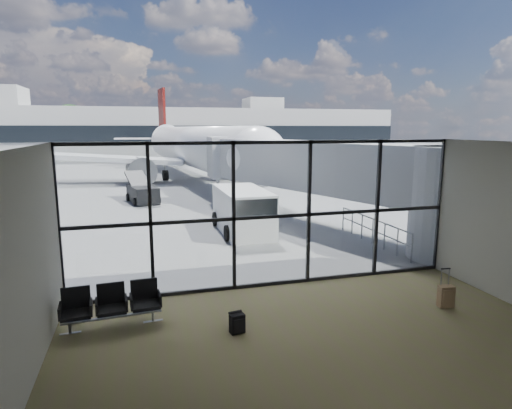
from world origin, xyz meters
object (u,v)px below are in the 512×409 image
backpack (237,323)px  airliner (193,147)px  suitcase (446,296)px  service_van (243,210)px  mobile_stairs (9,213)px  seating_row (111,303)px  belt_loader (142,193)px

backpack → airliner: 32.97m
backpack → suitcase: suitcase is taller
service_van → mobile_stairs: mobile_stairs is taller
seating_row → airliner: size_ratio=0.06×
belt_loader → airliner: bearing=56.3°
backpack → service_van: 10.12m
seating_row → belt_loader: belt_loader is taller
service_van → suitcase: bearing=-71.2°
backpack → airliner: (3.18, 32.70, 2.77)m
backpack → service_van: bearing=64.4°
seating_row → suitcase: 8.86m
airliner → service_van: (-0.62, -22.95, -1.98)m
airliner → belt_loader: airliner is taller
airliner → service_van: airliner is taller
backpack → belt_loader: belt_loader is taller
airliner → suitcase: bearing=-91.6°
belt_loader → mobile_stairs: bearing=-156.3°
seating_row → mobile_stairs: mobile_stairs is taller
suitcase → belt_loader: (-7.72, 19.66, 0.31)m
service_van → belt_loader: service_van is taller
suitcase → belt_loader: size_ratio=0.25×
airliner → mobile_stairs: size_ratio=10.57×
airliner → service_van: size_ratio=8.18×
service_van → belt_loader: size_ratio=1.08×
mobile_stairs → suitcase: bearing=-36.1°
backpack → mobile_stairs: (-8.56, 14.65, 0.33)m
seating_row → mobile_stairs: 14.54m
seating_row → airliner: 32.13m
seating_row → service_van: bearing=53.1°
belt_loader → seating_row: bearing=-105.9°
suitcase → airliner: (-2.67, 32.79, 2.70)m
suitcase → airliner: 33.01m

